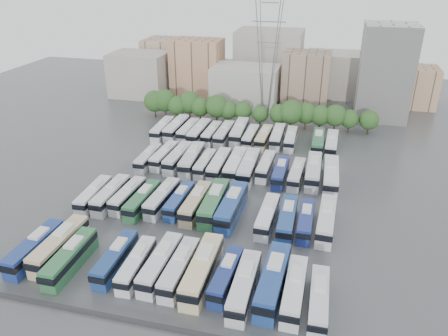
% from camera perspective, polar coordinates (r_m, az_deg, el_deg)
% --- Properties ---
extents(ground, '(220.00, 220.00, 0.00)m').
position_cam_1_polar(ground, '(84.27, -1.49, -4.03)').
color(ground, '#424447').
rests_on(ground, ground).
extents(parapet, '(56.00, 0.50, 0.50)m').
position_cam_1_polar(parapet, '(59.41, -10.53, -19.30)').
color(parapet, '#2D2D30').
rests_on(parapet, ground).
extents(tree_line, '(64.78, 8.06, 8.19)m').
position_cam_1_polar(tree_line, '(120.66, 2.64, 7.70)').
color(tree_line, black).
rests_on(tree_line, ground).
extents(city_buildings, '(102.00, 35.00, 20.00)m').
position_cam_1_polar(city_buildings, '(148.76, 3.22, 12.55)').
color(city_buildings, '#9E998E').
rests_on(city_buildings, ground).
extents(apartment_tower, '(14.00, 14.00, 26.00)m').
position_cam_1_polar(apartment_tower, '(132.28, 20.31, 11.63)').
color(apartment_tower, silver).
rests_on(apartment_tower, ground).
extents(electricity_pylon, '(9.00, 6.91, 33.83)m').
position_cam_1_polar(electricity_pylon, '(123.86, 5.74, 14.87)').
color(electricity_pylon, slate).
rests_on(electricity_pylon, ground).
extents(bus_r0_s0, '(2.87, 12.20, 3.81)m').
position_cam_1_polar(bus_r0_s0, '(73.71, -23.49, -9.56)').
color(bus_r0_s0, navy).
rests_on(bus_r0_s0, ground).
extents(bus_r0_s1, '(3.04, 13.00, 4.06)m').
position_cam_1_polar(bus_r0_s1, '(72.78, -20.68, -9.38)').
color(bus_r0_s1, '#CEB98E').
rests_on(bus_r0_s1, ground).
extents(bus_r0_s2, '(2.76, 12.19, 3.82)m').
position_cam_1_polar(bus_r0_s2, '(69.70, -19.46, -10.99)').
color(bus_r0_s2, '#2F6D40').
rests_on(bus_r0_s2, ground).
extents(bus_r0_s4, '(2.58, 11.41, 3.57)m').
position_cam_1_polar(bus_r0_s4, '(67.91, -13.96, -11.36)').
color(bus_r0_s4, navy).
rests_on(bus_r0_s4, ground).
extents(bus_r0_s5, '(2.73, 10.92, 3.40)m').
position_cam_1_polar(bus_r0_s5, '(66.22, -11.37, -12.23)').
color(bus_r0_s5, silver).
rests_on(bus_r0_s5, ground).
extents(bus_r0_s6, '(2.85, 12.14, 3.79)m').
position_cam_1_polar(bus_r0_s6, '(65.47, -8.30, -12.24)').
color(bus_r0_s6, silver).
rests_on(bus_r0_s6, ground).
extents(bus_r0_s7, '(2.71, 11.87, 3.71)m').
position_cam_1_polar(bus_r0_s7, '(64.36, -5.84, -12.89)').
color(bus_r0_s7, silver).
rests_on(bus_r0_s7, ground).
extents(bus_r0_s8, '(3.06, 13.64, 4.27)m').
position_cam_1_polar(bus_r0_s8, '(63.47, -2.85, -13.09)').
color(bus_r0_s8, beige).
rests_on(bus_r0_s8, ground).
extents(bus_r0_s9, '(2.94, 11.05, 3.43)m').
position_cam_1_polar(bus_r0_s9, '(63.05, 0.26, -13.85)').
color(bus_r0_s9, navy).
rests_on(bus_r0_s9, ground).
extents(bus_r0_s10, '(2.71, 12.35, 3.87)m').
position_cam_1_polar(bus_r0_s10, '(61.16, 2.65, -15.10)').
color(bus_r0_s10, silver).
rests_on(bus_r0_s10, ground).
extents(bus_r0_s11, '(3.50, 13.72, 4.27)m').
position_cam_1_polar(bus_r0_s11, '(61.99, 6.40, -14.36)').
color(bus_r0_s11, navy).
rests_on(bus_r0_s11, ground).
extents(bus_r0_s12, '(2.70, 11.87, 3.72)m').
position_cam_1_polar(bus_r0_s12, '(61.25, 9.17, -15.50)').
color(bus_r0_s12, silver).
rests_on(bus_r0_s12, ground).
extents(bus_r0_s13, '(2.61, 11.26, 3.52)m').
position_cam_1_polar(bus_r0_s13, '(60.57, 12.28, -16.50)').
color(bus_r0_s13, silver).
rests_on(bus_r0_s13, ground).
extents(bus_r1_s0, '(2.87, 11.32, 3.52)m').
position_cam_1_polar(bus_r1_s0, '(85.69, -16.64, -3.35)').
color(bus_r1_s0, silver).
rests_on(bus_r1_s0, ground).
extents(bus_r1_s1, '(2.62, 11.85, 3.72)m').
position_cam_1_polar(bus_r1_s1, '(84.65, -14.55, -3.37)').
color(bus_r1_s1, silver).
rests_on(bus_r1_s1, ground).
extents(bus_r1_s2, '(2.88, 11.16, 3.47)m').
position_cam_1_polar(bus_r1_s2, '(83.92, -12.46, -3.49)').
color(bus_r1_s2, silver).
rests_on(bus_r1_s2, ground).
extents(bus_r1_s3, '(2.95, 11.59, 3.61)m').
position_cam_1_polar(bus_r1_s3, '(81.66, -10.60, -4.13)').
color(bus_r1_s3, '#2B663D').
rests_on(bus_r1_s3, ground).
extents(bus_r1_s4, '(3.13, 11.84, 3.68)m').
position_cam_1_polar(bus_r1_s4, '(81.65, -8.07, -3.90)').
color(bus_r1_s4, silver).
rests_on(bus_r1_s4, ground).
extents(bus_r1_s5, '(2.68, 10.94, 3.41)m').
position_cam_1_polar(bus_r1_s5, '(80.73, -5.85, -4.24)').
color(bus_r1_s5, navy).
rests_on(bus_r1_s5, ground).
extents(bus_r1_s6, '(2.89, 12.15, 3.80)m').
position_cam_1_polar(bus_r1_s6, '(79.35, -3.70, -4.57)').
color(bus_r1_s6, tan).
rests_on(bus_r1_s6, ground).
extents(bus_r1_s7, '(3.16, 13.43, 4.20)m').
position_cam_1_polar(bus_r1_s7, '(78.79, -1.31, -4.59)').
color(bus_r1_s7, '#2F6F41').
rests_on(bus_r1_s7, ground).
extents(bus_r1_s8, '(3.30, 13.71, 4.28)m').
position_cam_1_polar(bus_r1_s8, '(77.68, 1.01, -5.03)').
color(bus_r1_s8, navy).
rests_on(bus_r1_s8, ground).
extents(bus_r1_s10, '(2.87, 11.65, 3.63)m').
position_cam_1_polar(bus_r1_s10, '(75.94, 5.68, -6.24)').
color(bus_r1_s10, white).
rests_on(bus_r1_s10, ground).
extents(bus_r1_s11, '(2.79, 12.09, 3.78)m').
position_cam_1_polar(bus_r1_s11, '(75.47, 8.27, -6.56)').
color(bus_r1_s11, navy).
rests_on(bus_r1_s11, ground).
extents(bus_r1_s12, '(2.43, 10.98, 3.44)m').
position_cam_1_polar(bus_r1_s12, '(75.74, 10.61, -6.78)').
color(bus_r1_s12, navy).
rests_on(bus_r1_s12, ground).
extents(bus_r1_s13, '(3.19, 12.73, 3.97)m').
position_cam_1_polar(bus_r1_s13, '(76.15, 13.22, -6.63)').
color(bus_r1_s13, silver).
rests_on(bus_r1_s13, ground).
extents(bus_r2_s1, '(2.50, 11.12, 3.48)m').
position_cam_1_polar(bus_r2_s1, '(98.51, -9.86, 1.32)').
color(bus_r2_s1, silver).
rests_on(bus_r2_s1, ground).
extents(bus_r2_s2, '(2.97, 11.53, 3.59)m').
position_cam_1_polar(bus_r2_s2, '(98.97, -7.81, 1.62)').
color(bus_r2_s2, silver).
rests_on(bus_r2_s2, ground).
extents(bus_r2_s3, '(3.11, 12.42, 3.87)m').
position_cam_1_polar(bus_r2_s3, '(97.27, -6.04, 1.37)').
color(bus_r2_s3, silver).
rests_on(bus_r2_s3, ground).
extents(bus_r2_s4, '(3.47, 13.16, 4.09)m').
position_cam_1_polar(bus_r2_s4, '(95.97, -4.22, 1.17)').
color(bus_r2_s4, silver).
rests_on(bus_r2_s4, ground).
extents(bus_r2_s5, '(2.47, 10.83, 3.39)m').
position_cam_1_polar(bus_r2_s5, '(94.56, -2.49, 0.59)').
color(bus_r2_s5, silver).
rests_on(bus_r2_s5, ground).
extents(bus_r2_s6, '(2.77, 12.30, 3.85)m').
position_cam_1_polar(bus_r2_s6, '(93.48, -0.64, 0.46)').
color(bus_r2_s6, silver).
rests_on(bus_r2_s6, ground).
extents(bus_r2_s7, '(2.94, 12.90, 4.04)m').
position_cam_1_polar(bus_r2_s7, '(93.21, 1.48, 0.43)').
color(bus_r2_s7, white).
rests_on(bus_r2_s7, ground).
extents(bus_r2_s8, '(3.19, 13.54, 4.23)m').
position_cam_1_polar(bus_r2_s8, '(92.14, 3.25, 0.15)').
color(bus_r2_s8, silver).
rests_on(bus_r2_s8, ground).
extents(bus_r2_s9, '(2.78, 11.35, 3.54)m').
position_cam_1_polar(bus_r2_s9, '(93.59, 5.48, 0.26)').
color(bus_r2_s9, silver).
rests_on(bus_r2_s9, ground).
extents(bus_r2_s10, '(2.54, 11.26, 3.53)m').
position_cam_1_polar(bus_r2_s10, '(91.24, 7.38, -0.55)').
color(bus_r2_s10, navy).
rests_on(bus_r2_s10, ground).
extents(bus_r2_s11, '(2.95, 11.28, 3.51)m').
position_cam_1_polar(bus_r2_s11, '(91.04, 9.47, -0.77)').
color(bus_r2_s11, silver).
rests_on(bus_r2_s11, ground).
extents(bus_r2_s12, '(3.04, 13.35, 4.18)m').
position_cam_1_polar(bus_r2_s12, '(92.21, 11.59, -0.37)').
color(bus_r2_s12, silver).
rests_on(bus_r2_s12, ground).
extents(bus_r2_s13, '(3.22, 13.62, 4.26)m').
position_cam_1_polar(bus_r2_s13, '(90.94, 13.77, -0.96)').
color(bus_r2_s13, white).
rests_on(bus_r2_s13, ground).
extents(bus_r3_s0, '(3.00, 12.24, 3.82)m').
position_cam_1_polar(bus_r3_s0, '(114.58, -8.03, 5.10)').
color(bus_r3_s0, silver).
rests_on(bus_r3_s0, ground).
extents(bus_r3_s1, '(3.03, 12.95, 4.05)m').
position_cam_1_polar(bus_r3_s1, '(114.43, -6.22, 5.24)').
color(bus_r3_s1, white).
rests_on(bus_r3_s1, ground).
extents(bus_r3_s2, '(2.79, 11.65, 3.64)m').
position_cam_1_polar(bus_r3_s2, '(113.12, -4.67, 4.95)').
color(bus_r3_s2, white).
rests_on(bus_r3_s2, ground).
extents(bus_r3_s3, '(3.01, 12.66, 3.96)m').
position_cam_1_polar(bus_r3_s3, '(111.47, -3.25, 4.76)').
color(bus_r3_s3, silver).
rests_on(bus_r3_s3, ground).
extents(bus_r3_s4, '(2.67, 11.38, 3.56)m').
position_cam_1_polar(bus_r3_s4, '(110.94, -1.60, 4.58)').
color(bus_r3_s4, silver).
rests_on(bus_r3_s4, ground).
extents(bus_r3_s5, '(2.80, 12.32, 3.86)m').
position_cam_1_polar(bus_r3_s5, '(110.03, 0.02, 4.48)').
color(bus_r3_s5, silver).
rests_on(bus_r3_s5, ground).
extents(bus_r3_s6, '(3.41, 13.49, 4.20)m').
position_cam_1_polar(bus_r3_s6, '(111.12, 2.01, 4.78)').
color(bus_r3_s6, silver).
rests_on(bus_r3_s6, ground).
extents(bus_r3_s7, '(2.60, 11.11, 3.47)m').
position_cam_1_polar(bus_r3_s7, '(109.13, 3.49, 4.14)').
color(bus_r3_s7, silver).
rests_on(bus_r3_s7, ground).
extents(bus_r3_s8, '(2.96, 11.67, 3.64)m').
position_cam_1_polar(bus_r3_s8, '(108.65, 5.23, 4.03)').
color(bus_r3_s8, beige).
rests_on(bus_r3_s8, ground).
extents(bus_r3_s9, '(2.74, 11.99, 3.75)m').
position_cam_1_polar(bus_r3_s9, '(109.31, 6.99, 4.11)').
color(bus_r3_s9, silver).
rests_on(bus_r3_s9, ground).
extents(bus_r3_s10, '(2.69, 11.36, 3.55)m').
position_cam_1_polar(bus_r3_s10, '(108.68, 8.70, 3.81)').
color(bus_r3_s10, silver).
rests_on(bus_r3_s10, ground).
extents(bus_r3_s12, '(2.88, 12.61, 3.95)m').
position_cam_1_polar(bus_r3_s12, '(107.35, 12.17, 3.34)').
color(bus_r3_s12, '#2B6641').
rests_on(bus_r3_s12, ground).
extents(bus_r3_s13, '(2.96, 12.29, 3.84)m').
position_cam_1_polar(bus_r3_s13, '(107.18, 13.87, 3.10)').
color(bus_r3_s13, silver).
rests_on(bus_r3_s13, ground).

